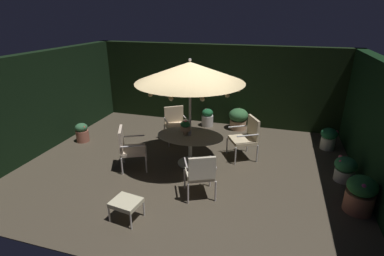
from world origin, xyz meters
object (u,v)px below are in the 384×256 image
(potted_plant_right_far, at_px, (345,168))
(patio_chair_north, at_px, (201,172))
(patio_umbrella, at_px, (190,72))
(centerpiece_planter, at_px, (185,126))
(ottoman_footrest, at_px, (126,203))
(patio_chair_northeast, at_px, (247,135))
(potted_plant_right_near, at_px, (238,118))
(patio_dining_table, at_px, (190,141))
(potted_plant_front_corner, at_px, (329,138))
(patio_chair_southeast, at_px, (129,146))
(patio_chair_east, at_px, (175,122))
(potted_plant_back_center, at_px, (361,194))
(potted_plant_left_near, at_px, (207,117))
(potted_plant_back_right, at_px, (82,132))

(potted_plant_right_far, bearing_deg, patio_chair_north, -152.24)
(patio_umbrella, distance_m, centerpiece_planter, 1.28)
(patio_umbrella, relative_size, ottoman_footrest, 4.64)
(patio_chair_northeast, distance_m, potted_plant_right_near, 2.00)
(patio_dining_table, distance_m, centerpiece_planter, 0.39)
(centerpiece_planter, distance_m, potted_plant_front_corner, 3.97)
(patio_umbrella, relative_size, centerpiece_planter, 6.89)
(potted_plant_right_near, relative_size, potted_plant_front_corner, 1.12)
(patio_chair_north, height_order, patio_chair_northeast, patio_chair_northeast)
(patio_chair_northeast, height_order, patio_chair_southeast, patio_chair_northeast)
(ottoman_footrest, bearing_deg, patio_chair_northeast, 59.85)
(ottoman_footrest, bearing_deg, patio_dining_table, 78.04)
(patio_dining_table, bearing_deg, ottoman_footrest, -101.96)
(patio_chair_east, distance_m, potted_plant_back_center, 4.81)
(patio_dining_table, distance_m, patio_chair_southeast, 1.45)
(potted_plant_right_far, bearing_deg, potted_plant_left_near, 146.76)
(potted_plant_right_near, bearing_deg, potted_plant_left_near, -178.44)
(potted_plant_right_near, distance_m, potted_plant_right_far, 3.62)
(centerpiece_planter, bearing_deg, patio_chair_east, 119.73)
(patio_chair_southeast, bearing_deg, patio_chair_north, -19.62)
(patio_chair_north, height_order, potted_plant_front_corner, patio_chair_north)
(patio_chair_southeast, xyz_separation_m, potted_plant_front_corner, (4.65, 2.47, -0.25))
(potted_plant_right_far, height_order, potted_plant_front_corner, potted_plant_front_corner)
(patio_umbrella, xyz_separation_m, potted_plant_right_near, (0.80, 2.64, -1.89))
(potted_plant_back_center, bearing_deg, centerpiece_planter, 166.60)
(ottoman_footrest, xyz_separation_m, potted_plant_right_far, (3.96, 2.51, -0.03))
(patio_chair_northeast, relative_size, potted_plant_back_center, 1.48)
(potted_plant_right_near, height_order, potted_plant_front_corner, potted_plant_right_near)
(potted_plant_right_near, relative_size, potted_plant_back_right, 1.22)
(potted_plant_left_near, height_order, potted_plant_back_right, potted_plant_left_near)
(patio_chair_northeast, bearing_deg, patio_dining_table, -150.59)
(patio_chair_east, xyz_separation_m, patio_chair_southeast, (-0.51, -1.82, -0.01))
(potted_plant_right_near, bearing_deg, patio_chair_east, -137.89)
(patio_chair_east, distance_m, potted_plant_left_near, 1.57)
(centerpiece_planter, height_order, ottoman_footrest, centerpiece_planter)
(patio_chair_northeast, height_order, patio_chair_east, patio_chair_northeast)
(patio_umbrella, height_order, potted_plant_front_corner, patio_umbrella)
(patio_chair_northeast, bearing_deg, patio_chair_southeast, -152.61)
(centerpiece_planter, xyz_separation_m, potted_plant_right_far, (3.58, 0.22, -0.67))
(patio_chair_northeast, bearing_deg, ottoman_footrest, -120.15)
(patio_umbrella, height_order, potted_plant_left_near, patio_umbrella)
(patio_chair_north, xyz_separation_m, potted_plant_back_center, (2.93, 0.42, -0.21))
(patio_dining_table, relative_size, potted_plant_back_center, 2.22)
(potted_plant_right_near, bearing_deg, potted_plant_front_corner, -17.33)
(patio_chair_northeast, relative_size, potted_plant_front_corner, 1.79)
(ottoman_footrest, distance_m, potted_plant_back_center, 4.26)
(potted_plant_left_near, xyz_separation_m, potted_plant_right_near, (1.00, 0.03, 0.06))
(potted_plant_right_near, bearing_deg, potted_plant_back_center, -52.18)
(patio_dining_table, relative_size, centerpiece_planter, 4.32)
(patio_chair_north, xyz_separation_m, ottoman_footrest, (-1.09, -1.00, -0.25))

